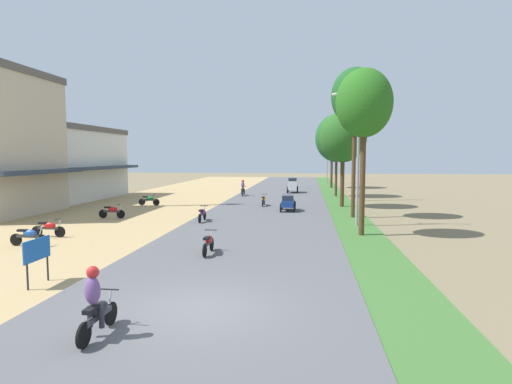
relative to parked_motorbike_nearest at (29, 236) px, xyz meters
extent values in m
plane|color=#7A6B4C|center=(9.69, -6.69, -0.55)|extent=(180.00, 180.00, 0.00)
cube|color=#565659|center=(9.69, -6.69, -0.51)|extent=(9.00, 140.00, 0.08)
cube|color=#3D6B2D|center=(15.39, -6.69, -0.52)|extent=(2.40, 140.00, 0.06)
cube|color=#2D3847|center=(-5.49, 9.06, 2.52)|extent=(1.20, 8.55, 0.25)
cube|color=silver|center=(-10.31, 19.99, 2.65)|extent=(7.08, 11.49, 6.40)
cube|color=#2D3847|center=(-6.17, 19.99, 2.52)|extent=(1.20, 11.49, 0.25)
cube|color=#59514C|center=(-10.31, 19.99, 6.10)|extent=(7.28, 11.69, 0.50)
cylinder|color=black|center=(0.59, 0.00, -0.21)|extent=(0.56, 0.06, 0.56)
cylinder|color=black|center=(-0.65, 0.00, -0.21)|extent=(0.56, 0.06, 0.56)
cube|color=#333338|center=(-0.03, 0.00, -0.03)|extent=(1.12, 0.12, 0.12)
ellipsoid|color=#1E4CA5|center=(0.05, 0.00, 0.11)|extent=(0.64, 0.28, 0.32)
cube|color=black|center=(-0.31, 0.00, 0.23)|extent=(0.44, 0.20, 0.10)
cylinder|color=#A5A8AD|center=(0.53, 0.00, 0.06)|extent=(0.26, 0.05, 0.68)
cylinder|color=black|center=(0.47, 0.00, 0.43)|extent=(0.04, 0.54, 0.04)
cylinder|color=black|center=(0.18, 2.10, -0.21)|extent=(0.56, 0.06, 0.56)
cylinder|color=black|center=(-1.06, 2.10, -0.21)|extent=(0.56, 0.06, 0.56)
cube|color=#333338|center=(-0.44, 2.10, -0.03)|extent=(1.12, 0.12, 0.12)
ellipsoid|color=red|center=(-0.36, 2.10, 0.11)|extent=(0.64, 0.28, 0.32)
cube|color=black|center=(-0.72, 2.10, 0.23)|extent=(0.44, 0.20, 0.10)
cylinder|color=#A5A8AD|center=(0.12, 2.10, 0.06)|extent=(0.26, 0.05, 0.68)
cylinder|color=black|center=(0.06, 2.10, 0.43)|extent=(0.04, 0.54, 0.04)
cylinder|color=black|center=(0.38, 8.59, -0.21)|extent=(0.56, 0.06, 0.56)
cylinder|color=black|center=(-0.86, 8.59, -0.21)|extent=(0.56, 0.06, 0.56)
cube|color=#333338|center=(-0.24, 8.59, -0.03)|extent=(1.12, 0.12, 0.12)
ellipsoid|color=red|center=(-0.16, 8.59, 0.11)|extent=(0.64, 0.28, 0.32)
cube|color=black|center=(-0.52, 8.59, 0.23)|extent=(0.44, 0.20, 0.10)
cylinder|color=#A5A8AD|center=(0.32, 8.59, 0.06)|extent=(0.26, 0.05, 0.68)
cylinder|color=black|center=(0.26, 8.59, 0.43)|extent=(0.04, 0.54, 0.04)
cylinder|color=black|center=(0.14, 15.71, -0.21)|extent=(0.56, 0.06, 0.56)
cylinder|color=black|center=(-1.10, 15.71, -0.21)|extent=(0.56, 0.06, 0.56)
cube|color=#333338|center=(-0.48, 15.71, -0.03)|extent=(1.12, 0.12, 0.12)
ellipsoid|color=#14722D|center=(-0.40, 15.71, 0.11)|extent=(0.64, 0.28, 0.32)
cube|color=black|center=(-0.76, 15.71, 0.23)|extent=(0.44, 0.20, 0.10)
cylinder|color=#A5A8AD|center=(0.08, 15.71, 0.06)|extent=(0.26, 0.05, 0.68)
cylinder|color=black|center=(0.02, 15.71, 0.43)|extent=(0.04, 0.54, 0.04)
cylinder|color=#262628|center=(4.08, -5.76, -0.09)|extent=(0.06, 0.06, 0.80)
cylinder|color=#262628|center=(4.08, -4.76, -0.09)|extent=(0.06, 0.06, 0.80)
cube|color=#1959B2|center=(4.08, -5.26, 0.66)|extent=(0.04, 1.30, 0.70)
cylinder|color=#4C351E|center=(15.37, 4.62, 2.42)|extent=(0.29, 0.29, 5.82)
ellipsoid|color=#26631B|center=(15.37, 4.62, 6.29)|extent=(2.86, 2.86, 3.49)
cylinder|color=#4C351E|center=(15.62, 11.03, 3.00)|extent=(0.26, 0.26, 6.98)
ellipsoid|color=#1D5423|center=(15.62, 11.03, 7.52)|extent=(3.12, 3.12, 3.75)
cylinder|color=#4C351E|center=(15.37, 16.92, 1.76)|extent=(0.33, 0.33, 4.51)
ellipsoid|color=#265B1F|center=(15.37, 16.92, 5.13)|extent=(3.76, 3.76, 4.07)
cylinder|color=#4C351E|center=(15.48, 25.75, 1.80)|extent=(0.25, 0.25, 4.58)
ellipsoid|color=#1F5525|center=(15.48, 25.75, 5.41)|extent=(4.32, 4.32, 4.82)
cylinder|color=#4C351E|center=(15.69, 37.46, 2.21)|extent=(0.31, 0.31, 5.41)
ellipsoid|color=#27671A|center=(15.69, 37.46, 6.16)|extent=(4.24, 4.24, 4.52)
cylinder|color=gray|center=(15.49, 7.67, 3.45)|extent=(0.16, 0.16, 7.89)
cylinder|color=gray|center=(14.79, 7.67, 7.25)|extent=(1.40, 0.08, 0.08)
ellipsoid|color=silver|center=(14.09, 7.67, 7.18)|extent=(0.36, 0.20, 0.14)
cylinder|color=gray|center=(16.19, 7.67, 7.25)|extent=(1.40, 0.08, 0.08)
ellipsoid|color=silver|center=(16.89, 7.67, 7.18)|extent=(0.36, 0.20, 0.14)
cylinder|color=gray|center=(15.49, 45.81, 3.29)|extent=(0.16, 0.16, 7.57)
cylinder|color=gray|center=(14.79, 45.81, 6.93)|extent=(1.40, 0.08, 0.08)
ellipsoid|color=silver|center=(14.09, 45.81, 6.86)|extent=(0.36, 0.20, 0.14)
cylinder|color=gray|center=(16.19, 45.81, 6.93)|extent=(1.40, 0.08, 0.08)
ellipsoid|color=silver|center=(16.89, 45.81, 6.86)|extent=(0.36, 0.20, 0.14)
cylinder|color=brown|center=(17.77, 22.22, 3.49)|extent=(0.20, 0.20, 8.09)
cube|color=#473323|center=(17.77, 22.22, 7.04)|extent=(1.80, 0.10, 0.10)
cube|color=navy|center=(11.15, 13.61, 0.10)|extent=(0.88, 2.25, 0.44)
cube|color=#232B38|center=(11.15, 13.51, 0.52)|extent=(0.81, 1.30, 0.40)
cylinder|color=black|center=(11.65, 12.80, -0.15)|extent=(0.11, 0.64, 0.64)
cylinder|color=black|center=(10.66, 12.80, -0.15)|extent=(0.11, 0.64, 0.64)
cylinder|color=black|center=(11.65, 14.42, -0.15)|extent=(0.11, 0.64, 0.64)
cylinder|color=black|center=(10.66, 14.42, -0.15)|extent=(0.11, 0.64, 0.64)
cube|color=silver|center=(10.96, 29.22, 0.38)|extent=(0.95, 2.40, 0.95)
cube|color=#232B38|center=(10.96, 29.12, 1.03)|extent=(0.87, 2.00, 0.35)
cylinder|color=black|center=(11.49, 28.36, -0.13)|extent=(0.12, 0.68, 0.68)
cylinder|color=black|center=(10.42, 28.36, -0.13)|extent=(0.12, 0.68, 0.68)
cylinder|color=black|center=(11.49, 30.09, -0.13)|extent=(0.12, 0.68, 0.68)
cylinder|color=black|center=(10.42, 30.09, -0.13)|extent=(0.12, 0.68, 0.68)
cylinder|color=black|center=(7.86, -7.99, -0.19)|extent=(0.06, 0.56, 0.56)
cylinder|color=black|center=(7.86, -9.23, -0.19)|extent=(0.06, 0.56, 0.56)
cube|color=#333338|center=(7.86, -8.61, -0.01)|extent=(0.12, 1.12, 0.12)
ellipsoid|color=black|center=(7.86, -8.53, 0.13)|extent=(0.28, 0.64, 0.32)
cube|color=black|center=(7.86, -8.89, 0.25)|extent=(0.20, 0.44, 0.10)
cylinder|color=#A5A8AD|center=(7.86, -8.05, 0.08)|extent=(0.05, 0.26, 0.68)
cylinder|color=black|center=(7.86, -8.11, 0.45)|extent=(0.54, 0.04, 0.04)
ellipsoid|color=#724C8C|center=(7.86, -8.81, 0.65)|extent=(0.36, 0.28, 0.64)
sphere|color=red|center=(7.86, -8.77, 1.05)|extent=(0.28, 0.28, 0.28)
cylinder|color=#2D2D38|center=(7.72, -8.71, 0.01)|extent=(0.12, 0.12, 0.48)
cylinder|color=#2D2D38|center=(8.00, -8.71, 0.01)|extent=(0.12, 0.12, 0.48)
cylinder|color=black|center=(8.47, 0.09, -0.19)|extent=(0.06, 0.56, 0.56)
cylinder|color=black|center=(8.47, -1.15, -0.19)|extent=(0.06, 0.56, 0.56)
cube|color=#333338|center=(8.47, -0.53, -0.01)|extent=(0.12, 1.12, 0.12)
ellipsoid|color=red|center=(8.47, -0.45, 0.13)|extent=(0.28, 0.64, 0.32)
cube|color=black|center=(8.47, -0.81, 0.25)|extent=(0.20, 0.44, 0.10)
cylinder|color=#A5A8AD|center=(8.47, 0.03, 0.08)|extent=(0.05, 0.26, 0.68)
cylinder|color=black|center=(8.47, -0.03, 0.45)|extent=(0.54, 0.04, 0.04)
cylinder|color=black|center=(6.05, 8.54, -0.19)|extent=(0.06, 0.56, 0.56)
cylinder|color=black|center=(6.05, 7.30, -0.19)|extent=(0.06, 0.56, 0.56)
cube|color=#333338|center=(6.05, 7.92, -0.01)|extent=(0.12, 1.12, 0.12)
ellipsoid|color=#8C1E8C|center=(6.05, 8.00, 0.13)|extent=(0.28, 0.64, 0.32)
cube|color=black|center=(6.05, 7.64, 0.25)|extent=(0.20, 0.44, 0.10)
cylinder|color=#A5A8AD|center=(6.05, 8.48, 0.08)|extent=(0.05, 0.26, 0.68)
cylinder|color=black|center=(6.05, 8.42, 0.45)|extent=(0.54, 0.04, 0.04)
cylinder|color=black|center=(9.00, 17.14, -0.19)|extent=(0.06, 0.56, 0.56)
cylinder|color=black|center=(9.00, 15.90, -0.19)|extent=(0.06, 0.56, 0.56)
cube|color=#333338|center=(9.00, 16.52, -0.01)|extent=(0.12, 1.12, 0.12)
ellipsoid|color=orange|center=(9.00, 16.60, 0.13)|extent=(0.28, 0.64, 0.32)
cube|color=black|center=(9.00, 16.24, 0.25)|extent=(0.20, 0.44, 0.10)
cylinder|color=#A5A8AD|center=(9.00, 17.08, 0.08)|extent=(0.05, 0.26, 0.68)
cylinder|color=black|center=(9.00, 17.02, 0.45)|extent=(0.54, 0.04, 0.04)
cylinder|color=black|center=(6.00, 25.62, -0.19)|extent=(0.06, 0.56, 0.56)
cylinder|color=black|center=(6.00, 24.38, -0.19)|extent=(0.06, 0.56, 0.56)
cube|color=#333338|center=(6.00, 25.00, -0.01)|extent=(0.12, 1.12, 0.12)
ellipsoid|color=#14722D|center=(6.00, 25.08, 0.13)|extent=(0.28, 0.64, 0.32)
cube|color=black|center=(6.00, 24.72, 0.25)|extent=(0.20, 0.44, 0.10)
cylinder|color=#A5A8AD|center=(6.00, 25.56, 0.08)|extent=(0.05, 0.26, 0.68)
cylinder|color=black|center=(6.00, 25.50, 0.45)|extent=(0.54, 0.04, 0.04)
ellipsoid|color=#724C8C|center=(6.00, 24.80, 0.65)|extent=(0.36, 0.28, 0.64)
sphere|color=red|center=(6.00, 24.84, 1.05)|extent=(0.28, 0.28, 0.28)
cylinder|color=#2D2D38|center=(5.86, 24.90, 0.01)|extent=(0.12, 0.12, 0.48)
cylinder|color=#2D2D38|center=(6.14, 24.90, 0.01)|extent=(0.12, 0.12, 0.48)
camera|label=1|loc=(12.54, -17.24, 3.60)|focal=29.16mm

